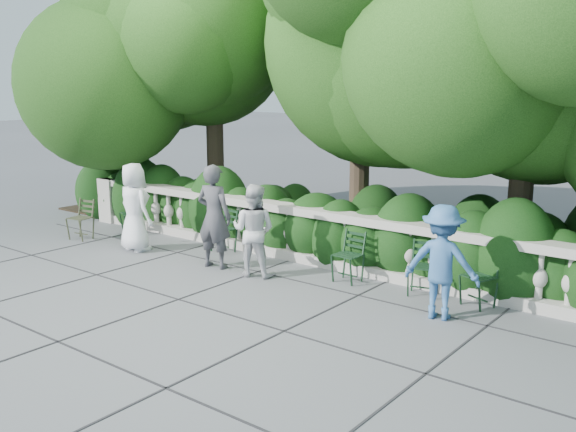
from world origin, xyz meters
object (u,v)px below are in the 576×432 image
Objects in this scene: chair_c at (217,253)px; person_casual_man at (254,230)px; person_businessman at (135,207)px; chair_a at (126,235)px; chair_e at (342,284)px; person_older_blue at (442,262)px; chair_weathered at (76,241)px; person_woman_grey at (214,216)px; chair_f at (470,308)px; chair_d at (420,298)px.

chair_c is 1.77m from person_casual_man.
chair_a is at bearing -21.54° from person_businessman.
person_casual_man is (-1.42, -0.50, 0.77)m from chair_e.
person_businessman is at bearing -139.68° from chair_c.
person_older_blue is at bearing 163.64° from person_casual_man.
chair_c is 0.55× the size of person_casual_man.
person_casual_man is (4.38, 0.46, 0.77)m from chair_weathered.
person_woman_grey is at bearing -169.03° from person_businessman.
person_older_blue is at bearing 20.34° from chair_a.
chair_f is (7.49, 0.21, 0.00)m from chair_a.
person_older_blue reaches higher than chair_d.
chair_e is at bearing -175.58° from person_woman_grey.
person_casual_man reaches higher than chair_d.
person_woman_grey is (-2.27, -0.56, 0.90)m from chair_e.
chair_e is at bearing -154.34° from chair_f.
person_woman_grey is at bearing 175.15° from chair_d.
chair_weathered is (-7.09, -1.11, 0.00)m from chair_d.
person_woman_grey reaches higher than chair_e.
chair_f is 4.47m from person_woman_grey.
chair_d is 2.89m from person_casual_man.
chair_f and chair_weathered have the same top height.
person_woman_grey is (3.17, -0.55, 0.90)m from chair_a.
person_woman_grey is at bearing -164.40° from chair_e.
chair_d is 1.00× the size of chair_e.
chair_e is 4.39m from person_businessman.
chair_weathered is at bearing -151.43° from chair_f.
chair_a and chair_e have the same top height.
chair_f is 7.94m from chair_weathered.
chair_c and chair_e have the same top height.
person_casual_man is at bearing -168.74° from person_businessman.
chair_weathered is (-0.37, -0.95, 0.00)m from chair_a.
chair_a and chair_weathered have the same top height.
chair_c is 1.00× the size of chair_f.
person_casual_man reaches higher than chair_a.
chair_f is (0.77, 0.05, 0.00)m from chair_d.
person_businessman is (1.18, -0.66, 0.84)m from chair_a.
person_casual_man is at bearing 16.54° from chair_a.
person_woman_grey is at bearing -37.44° from chair_c.
person_casual_man is at bearing 174.62° from person_woman_grey.
person_casual_man is (1.47, -0.62, 0.77)m from chair_c.
person_businessman is (-5.54, -0.83, 0.84)m from chair_d.
person_casual_man is at bearing -148.44° from chair_f.
person_woman_grey reaches higher than person_casual_man.
chair_c is 1.29m from person_woman_grey.
chair_a is 0.55× the size of person_casual_man.
chair_weathered is at bearing -168.97° from chair_e.
chair_c is 2.89m from chair_e.
person_older_blue reaches higher than chair_a.
person_casual_man reaches higher than chair_f.
chair_d is at bearing -163.77° from person_businessman.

